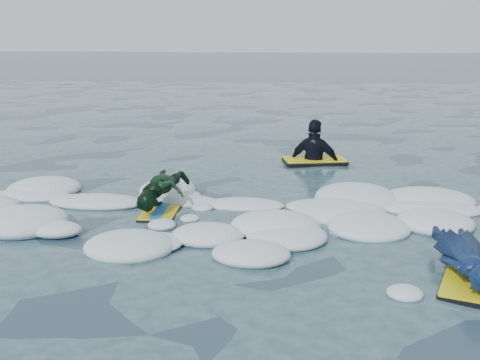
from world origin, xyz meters
name	(u,v)px	position (x,y,z in m)	size (l,w,h in m)	color
ground	(194,245)	(0.00, 0.00, 0.00)	(120.00, 120.00, 0.00)	#192C3E
foam_band	(209,217)	(0.00, 1.03, 0.00)	(12.00, 3.10, 0.30)	silver
prone_woman_unit	(467,260)	(2.71, -0.62, 0.18)	(0.79, 1.48, 0.36)	black
prone_child_unit	(163,193)	(-0.62, 1.24, 0.24)	(0.74, 1.28, 0.47)	black
waiting_rider_unit	(315,165)	(1.39, 4.35, -0.03)	(1.19, 0.82, 1.63)	black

